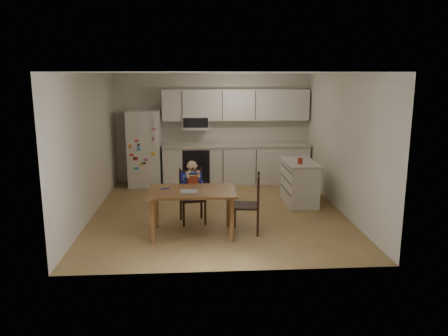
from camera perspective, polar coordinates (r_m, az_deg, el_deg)
room at (r=8.26m, az=-0.97°, el=3.57°), size 4.52×5.01×2.51m
refrigerator at (r=10.03m, az=-10.32°, el=2.57°), size 0.72×0.70×1.70m
kitchen_run at (r=10.08m, az=1.40°, el=2.97°), size 3.37×0.62×2.15m
kitchen_island at (r=8.65m, az=9.82°, el=-1.82°), size 0.59×1.12×0.83m
red_cup at (r=8.33m, az=9.91°, el=0.92°), size 0.09×0.09×0.11m
dining_table at (r=6.81m, az=-4.18°, el=-3.69°), size 1.34×0.86×0.72m
napkin at (r=6.69m, az=-4.60°, el=-3.08°), size 0.26×0.23×0.01m
toddler_spoon at (r=6.89m, az=-7.77°, el=-2.68°), size 0.12×0.06×0.02m
chair_booster at (r=7.39m, az=-4.20°, el=-2.24°), size 0.46×0.46×1.07m
chair_side at (r=6.92m, az=3.70°, el=-4.15°), size 0.48×0.48×0.95m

